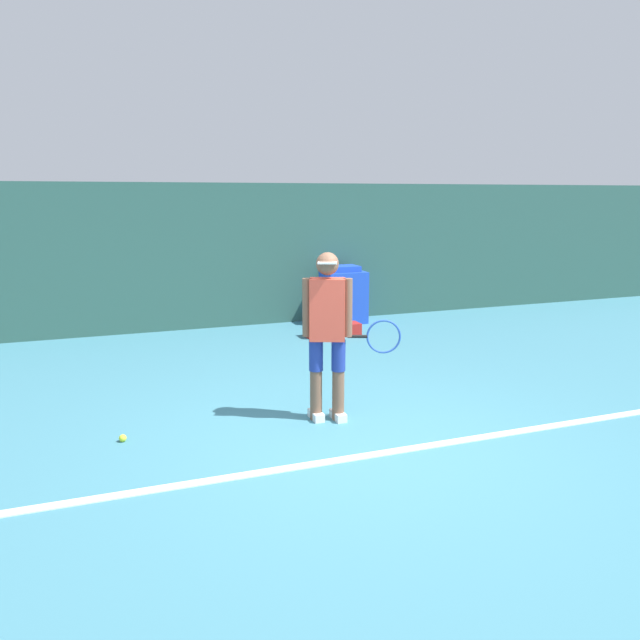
% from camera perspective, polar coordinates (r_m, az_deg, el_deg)
% --- Properties ---
extents(ground_plane, '(24.00, 24.00, 0.00)m').
position_cam_1_polar(ground_plane, '(5.75, 3.60, -11.17)').
color(ground_plane, teal).
extents(back_wall, '(24.00, 0.10, 2.40)m').
position_cam_1_polar(back_wall, '(10.60, -8.65, 5.81)').
color(back_wall, '#2D564C').
rests_on(back_wall, ground_plane).
extents(court_baseline, '(21.60, 0.10, 0.01)m').
position_cam_1_polar(court_baseline, '(5.51, 4.87, -12.18)').
color(court_baseline, white).
rests_on(court_baseline, ground_plane).
extents(tennis_player, '(0.89, 0.44, 1.67)m').
position_cam_1_polar(tennis_player, '(6.05, 0.80, -0.79)').
color(tennis_player, brown).
rests_on(tennis_player, ground_plane).
extents(tennis_ball, '(0.07, 0.07, 0.07)m').
position_cam_1_polar(tennis_ball, '(6.03, -17.59, -10.25)').
color(tennis_ball, '#D1E533').
rests_on(tennis_ball, ground_plane).
extents(covered_chair, '(0.71, 0.58, 1.00)m').
position_cam_1_polar(covered_chair, '(10.92, 2.16, 2.25)').
color(covered_chair, blue).
rests_on(covered_chair, ground_plane).
extents(equipment_bag, '(0.90, 0.29, 0.18)m').
position_cam_1_polar(equipment_bag, '(9.94, 1.16, -0.90)').
color(equipment_bag, '#B2231E').
rests_on(equipment_bag, ground_plane).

